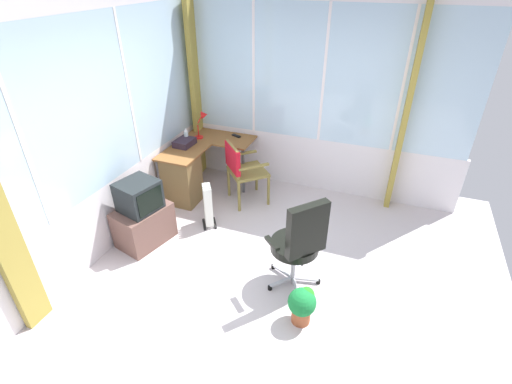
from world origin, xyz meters
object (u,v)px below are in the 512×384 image
at_px(office_chair, 300,240).
at_px(desk_lamp, 203,120).
at_px(spray_bottle, 186,135).
at_px(tv_on_stand, 143,216).
at_px(paper_tray, 185,143).
at_px(wooden_armchair, 240,166).
at_px(tv_remote, 236,136).
at_px(potted_plant, 302,304).
at_px(space_heater, 208,205).
at_px(desk, 185,174).

bearing_deg(office_chair, desk_lamp, 48.15).
bearing_deg(desk_lamp, spray_bottle, 151.18).
xyz_separation_m(office_chair, tv_on_stand, (0.09, 1.95, -0.25)).
distance_m(paper_tray, wooden_armchair, 0.89).
height_order(desk_lamp, wooden_armchair, desk_lamp).
bearing_deg(spray_bottle, desk_lamp, -28.82).
xyz_separation_m(spray_bottle, office_chair, (-1.49, -2.11, -0.22)).
bearing_deg(wooden_armchair, office_chair, -137.75).
height_order(tv_remote, potted_plant, tv_remote).
xyz_separation_m(spray_bottle, tv_on_stand, (-1.40, -0.16, -0.46)).
relative_size(tv_remote, paper_tray, 0.50).
xyz_separation_m(tv_remote, spray_bottle, (-0.44, 0.60, 0.09)).
bearing_deg(desk_lamp, wooden_armchair, -119.63).
bearing_deg(paper_tray, potted_plant, -128.74).
height_order(desk_lamp, spray_bottle, desk_lamp).
height_order(wooden_armchair, office_chair, office_chair).
bearing_deg(space_heater, paper_tray, 44.85).
bearing_deg(spray_bottle, office_chair, -125.25).
height_order(tv_remote, spray_bottle, spray_bottle).
xyz_separation_m(spray_bottle, paper_tray, (-0.12, -0.04, -0.06)).
height_order(desk_lamp, paper_tray, desk_lamp).
relative_size(desk, tv_on_stand, 1.50).
distance_m(tv_on_stand, potted_plant, 2.18).
height_order(desk, tv_remote, tv_remote).
relative_size(desk, spray_bottle, 5.80).
distance_m(desk_lamp, paper_tray, 0.46).
relative_size(desk, office_chair, 1.15).
bearing_deg(office_chair, tv_remote, 38.09).
relative_size(paper_tray, wooden_armchair, 0.33).
height_order(office_chair, potted_plant, office_chair).
distance_m(desk, desk_lamp, 0.87).
height_order(spray_bottle, space_heater, spray_bottle).
relative_size(desk, wooden_armchair, 1.38).
height_order(desk, tv_on_stand, tv_on_stand).
bearing_deg(desk_lamp, paper_tray, 164.31).
distance_m(desk_lamp, tv_remote, 0.54).
height_order(tv_remote, space_heater, tv_remote).
xyz_separation_m(tv_remote, wooden_armchair, (-0.60, -0.31, -0.16)).
relative_size(paper_tray, tv_on_stand, 0.36).
relative_size(paper_tray, potted_plant, 0.77).
xyz_separation_m(paper_tray, office_chair, (-1.37, -2.07, -0.16)).
relative_size(tv_on_stand, potted_plant, 2.15).
bearing_deg(tv_remote, spray_bottle, 146.80).
xyz_separation_m(desk, office_chair, (-1.12, -1.97, 0.22)).
bearing_deg(tv_on_stand, office_chair, -92.53).
xyz_separation_m(desk, tv_on_stand, (-1.04, -0.02, -0.03)).
bearing_deg(desk, wooden_armchair, -75.06).
relative_size(desk_lamp, paper_tray, 1.32).
xyz_separation_m(tv_remote, tv_on_stand, (-1.84, 0.44, -0.37)).
relative_size(paper_tray, space_heater, 0.51).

